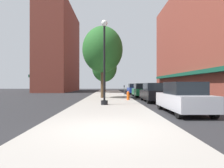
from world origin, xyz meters
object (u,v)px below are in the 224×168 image
object	(u,v)px
tree_near	(103,50)
car_blue	(134,89)
car_black	(154,93)
parking_meter_near	(124,89)
tree_mid	(104,68)
car_green	(141,90)
lamppost	(104,60)
car_silver	(183,98)
fire_hydrant	(128,96)

from	to	relation	value
tree_near	car_blue	distance (m)	12.07
car_black	car_blue	xyz separation A→B (m)	(0.00, 13.87, 0.00)
parking_meter_near	tree_near	xyz separation A→B (m)	(-2.66, -4.59, 4.27)
tree_mid	car_green	bearing A→B (deg)	-64.33
lamppost	parking_meter_near	xyz separation A→B (m)	(2.29, 11.63, -2.25)
car_silver	parking_meter_near	bearing A→B (deg)	97.07
tree_near	tree_mid	distance (m)	12.96
lamppost	car_green	xyz separation A→B (m)	(4.24, 10.11, -2.39)
car_silver	car_black	bearing A→B (deg)	89.62
car_black	car_green	size ratio (longest dim) A/B	1.00
lamppost	car_silver	distance (m)	5.87
tree_mid	car_silver	size ratio (longest dim) A/B	1.59
lamppost	tree_near	bearing A→B (deg)	92.99
car_silver	car_black	world-z (taller)	same
car_black	car_blue	distance (m)	13.87
parking_meter_near	tree_near	distance (m)	6.81
car_black	car_green	distance (m)	6.69
lamppost	parking_meter_near	distance (m)	12.07
tree_near	car_silver	bearing A→B (deg)	-65.92
parking_meter_near	car_green	bearing A→B (deg)	-38.03
car_silver	car_blue	distance (m)	20.56
parking_meter_near	car_black	xyz separation A→B (m)	(1.95, -8.22, -0.14)
car_green	car_black	bearing A→B (deg)	-88.57
car_black	lamppost	bearing A→B (deg)	-141.28
car_silver	lamppost	bearing A→B (deg)	141.92
lamppost	car_blue	world-z (taller)	lamppost
lamppost	fire_hydrant	world-z (taller)	lamppost
parking_meter_near	car_blue	distance (m)	5.98
fire_hydrant	parking_meter_near	bearing A→B (deg)	88.22
lamppost	parking_meter_near	bearing A→B (deg)	78.85
lamppost	car_black	distance (m)	5.95
parking_meter_near	car_black	size ratio (longest dim) A/B	0.30
parking_meter_near	car_blue	size ratio (longest dim) A/B	0.30
car_green	car_blue	bearing A→B (deg)	91.43
car_green	lamppost	bearing A→B (deg)	-111.35
tree_near	car_blue	world-z (taller)	tree_near
fire_hydrant	tree_mid	xyz separation A→B (m)	(-2.56, 15.91, 3.93)
lamppost	car_green	bearing A→B (deg)	67.23
car_green	tree_mid	bearing A→B (deg)	117.09
tree_mid	car_silver	bearing A→B (deg)	-78.47
tree_near	car_blue	size ratio (longest dim) A/B	1.76
fire_hydrant	tree_near	distance (m)	6.06
parking_meter_near	car_silver	xyz separation A→B (m)	(1.95, -14.91, -0.14)
parking_meter_near	car_black	distance (m)	8.45
fire_hydrant	car_silver	size ratio (longest dim) A/B	0.18
parking_meter_near	tree_mid	distance (m)	9.47
car_blue	car_silver	bearing A→B (deg)	-89.61
tree_near	car_black	size ratio (longest dim) A/B	1.76
parking_meter_near	tree_mid	world-z (taller)	tree_mid
lamppost	tree_mid	xyz separation A→B (m)	(-0.50, 19.98, 1.25)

